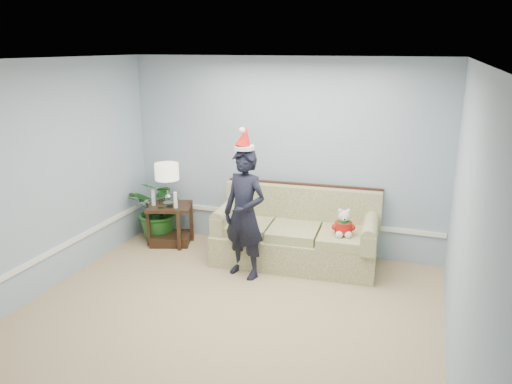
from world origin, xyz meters
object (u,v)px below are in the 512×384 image
Objects in this scene: teddy_bear at (343,226)px; side_table at (170,228)px; man at (245,214)px; sofa at (296,236)px; houseplant at (160,209)px; table_lamp at (167,173)px.

side_table is at bearing 160.91° from teddy_bear.
man is at bearing -173.98° from teddy_bear.
sofa reaches higher than teddy_bear.
sofa is 2.94× the size of side_table.
houseplant reaches higher than side_table.
man is 4.61× the size of teddy_bear.
teddy_bear is (2.57, -0.19, 0.42)m from side_table.
man is at bearing -131.77° from sofa.
teddy_bear is at bearing -20.54° from sofa.
sofa is 0.75m from teddy_bear.
table_lamp is 0.63m from houseplant.
man is at bearing -24.30° from houseplant.
table_lamp is at bearing -23.67° from houseplant.
side_table is 1.22× the size of table_lamp.
teddy_bear is at bearing -4.69° from table_lamp.
man is (1.44, -0.65, -0.24)m from table_lamp.
side_table is 2.10× the size of teddy_bear.
table_lamp is at bearing 137.77° from side_table.
man reaches higher than houseplant.
side_table is 0.46× the size of man.
side_table is (-1.92, -0.01, -0.12)m from sofa.
man is 1.25m from teddy_bear.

